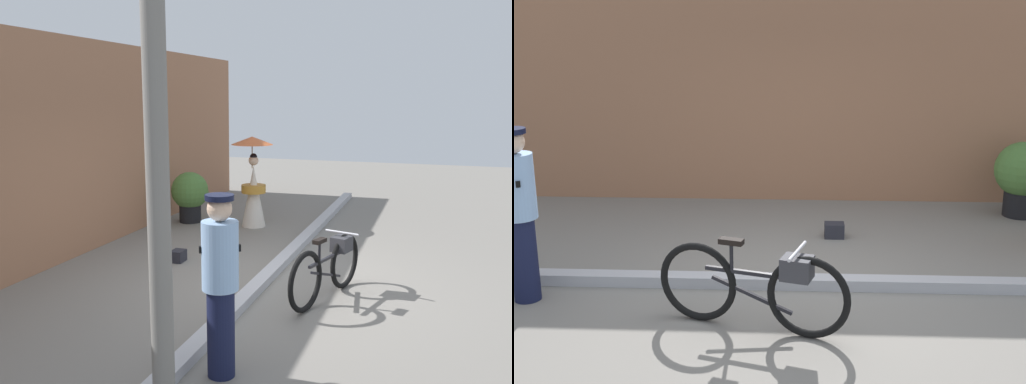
# 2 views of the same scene
# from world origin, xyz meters

# --- Properties ---
(ground_plane) EXTENTS (30.00, 30.00, 0.00)m
(ground_plane) POSITION_xyz_m (0.00, 0.00, 0.00)
(ground_plane) COLOR gray
(building_wall) EXTENTS (14.00, 0.40, 3.52)m
(building_wall) POSITION_xyz_m (0.00, 3.50, 1.76)
(building_wall) COLOR #9E6B4C
(building_wall) RESTS_ON ground_plane
(sidewalk_curb) EXTENTS (14.00, 0.20, 0.12)m
(sidewalk_curb) POSITION_xyz_m (0.00, 0.00, 0.06)
(sidewalk_curb) COLOR #B2B2B7
(sidewalk_curb) RESTS_ON ground_plane
(bicycle_near_officer) EXTENTS (1.76, 0.64, 0.84)m
(bicycle_near_officer) POSITION_xyz_m (-0.32, -0.96, 0.42)
(bicycle_near_officer) COLOR black
(bicycle_near_officer) RESTS_ON ground_plane
(person_officer) EXTENTS (0.34, 0.35, 1.73)m
(person_officer) POSITION_xyz_m (-2.65, -0.42, 0.93)
(person_officer) COLOR #141938
(person_officer) RESTS_ON ground_plane
(person_with_parasol) EXTENTS (0.83, 0.83, 1.80)m
(person_with_parasol) POSITION_xyz_m (3.19, 1.28, 0.92)
(person_with_parasol) COLOR silver
(person_with_parasol) RESTS_ON ground_plane
(potted_plant_by_door) EXTENTS (0.79, 0.77, 1.05)m
(potted_plant_by_door) POSITION_xyz_m (3.14, 2.63, 0.59)
(potted_plant_by_door) COLOR black
(potted_plant_by_door) RESTS_ON ground_plane
(backpack_on_pavement) EXTENTS (0.25, 0.20, 0.19)m
(backpack_on_pavement) POSITION_xyz_m (0.49, 1.60, 0.10)
(backpack_on_pavement) COLOR #26262D
(backpack_on_pavement) RESTS_ON ground_plane
(utility_pole) EXTENTS (0.18, 0.18, 4.80)m
(utility_pole) POSITION_xyz_m (-3.49, -0.28, 2.40)
(utility_pole) COLOR slate
(utility_pole) RESTS_ON ground_plane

